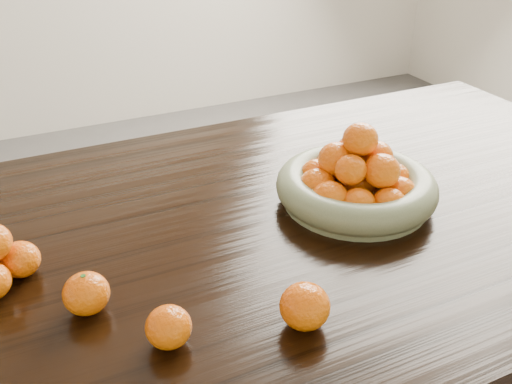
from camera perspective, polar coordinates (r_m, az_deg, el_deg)
name	(u,v)px	position (r m, az deg, el deg)	size (l,w,h in m)	color
dining_table	(246,262)	(1.16, -1.00, -6.99)	(2.00, 1.00, 0.75)	black
fruit_bowl	(356,182)	(1.18, 9.96, 0.95)	(0.33, 0.33, 0.17)	gray
loose_orange_0	(86,293)	(0.93, -16.61, -9.69)	(0.07, 0.07, 0.07)	orange
loose_orange_1	(169,327)	(0.85, -8.73, -13.21)	(0.07, 0.07, 0.06)	orange
loose_orange_2	(305,306)	(0.87, 4.90, -11.32)	(0.08, 0.08, 0.07)	orange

